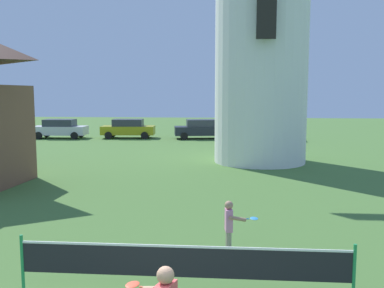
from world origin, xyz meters
TOP-DOWN VIEW (x-y plane):
  - windmill at (2.90, 18.05)m, footprint 10.14×5.58m
  - tennis_net at (0.36, 2.36)m, footprint 6.02×0.06m
  - player_far at (1.21, 4.48)m, footprint 0.76×0.44m
  - parked_car_silver at (-12.55, 28.98)m, footprint 4.37×1.99m
  - parked_car_mustard at (-6.99, 29.60)m, footprint 4.42×2.09m
  - parked_car_black at (-0.88, 29.67)m, footprint 4.65×2.44m
  - parked_car_blue at (4.60, 29.06)m, footprint 4.24×1.89m

SIDE VIEW (x-z plane):
  - tennis_net at x=0.36m, z-range 0.14..1.24m
  - player_far at x=1.21m, z-range 0.08..1.36m
  - parked_car_blue at x=4.60m, z-range 0.03..1.59m
  - parked_car_silver at x=-12.55m, z-range 0.03..1.59m
  - parked_car_mustard at x=-6.99m, z-range 0.03..1.59m
  - parked_car_black at x=-0.88m, z-range 0.03..1.59m
  - windmill at x=2.90m, z-range -0.52..15.79m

